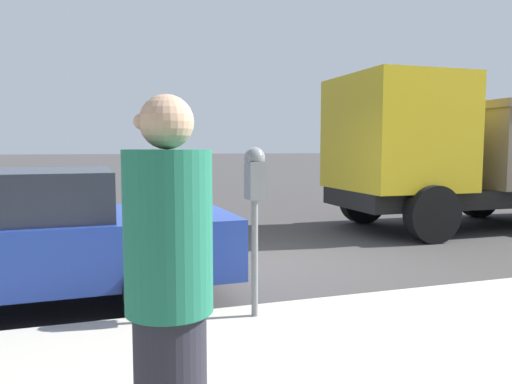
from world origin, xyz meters
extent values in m
plane|color=#3D3A3A|center=(0.00, 0.00, 0.00)|extent=(220.00, 220.00, 0.00)
cylinder|color=gray|center=(-2.51, 0.71, 0.71)|extent=(0.06, 0.06, 1.08)
cube|color=gray|center=(-2.51, 0.71, 1.42)|extent=(0.20, 0.14, 0.34)
sphere|color=gray|center=(-2.51, 0.71, 1.62)|extent=(0.19, 0.19, 0.19)
cube|color=gold|center=(-2.41, 0.71, 1.38)|extent=(0.01, 0.11, 0.12)
cube|color=black|center=(-2.41, 0.71, 1.49)|extent=(0.01, 0.10, 0.08)
cylinder|color=black|center=(-0.01, 1.58, 0.32)|extent=(0.23, 0.64, 0.64)
cylinder|color=black|center=(-1.96, 1.54, 0.32)|extent=(0.23, 0.64, 0.64)
cube|color=black|center=(1.82, -6.13, 0.70)|extent=(2.14, 7.10, 0.35)
cube|color=gold|center=(1.84, -3.65, 1.98)|extent=(2.46, 2.14, 2.23)
cylinder|color=black|center=(0.62, -3.64, 0.52)|extent=(0.31, 1.04, 1.04)
cylinder|color=black|center=(3.06, -3.66, 0.52)|extent=(0.31, 1.04, 1.04)
cylinder|color=black|center=(3.04, -6.85, 0.52)|extent=(0.31, 1.04, 1.04)
cylinder|color=#1E6B51|center=(-4.65, 1.80, 1.36)|extent=(0.38, 0.38, 0.70)
sphere|color=tan|center=(-4.65, 1.80, 1.83)|extent=(0.23, 0.23, 0.23)
sphere|color=tan|center=(-4.64, 1.90, 1.83)|extent=(0.06, 0.06, 0.06)
camera|label=1|loc=(-6.77, 2.10, 1.72)|focal=35.00mm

